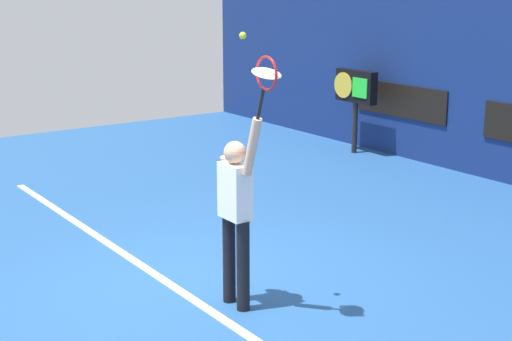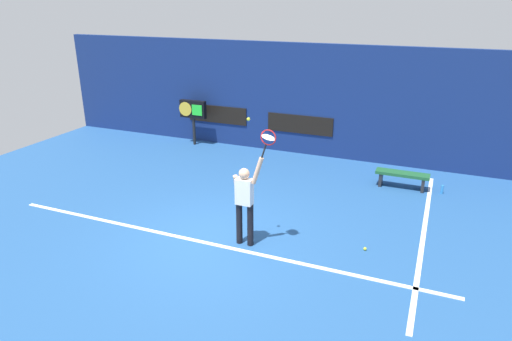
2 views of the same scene
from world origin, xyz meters
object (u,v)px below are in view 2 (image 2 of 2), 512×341
(tennis_player, at_px, (245,200))
(scoreboard_clock, at_px, (193,111))
(water_bottle, at_px, (442,190))
(tennis_racket, at_px, (268,139))
(spare_ball, at_px, (365,249))
(tennis_ball, at_px, (248,119))
(court_bench, at_px, (402,176))

(tennis_player, bearing_deg, scoreboard_clock, 128.19)
(water_bottle, bearing_deg, tennis_racket, -126.59)
(water_bottle, distance_m, spare_ball, 3.93)
(scoreboard_clock, bearing_deg, spare_ball, -36.02)
(tennis_player, height_order, tennis_racket, tennis_racket)
(scoreboard_clock, xyz_separation_m, water_bottle, (8.20, -1.29, -1.08))
(tennis_ball, relative_size, spare_ball, 1.00)
(tennis_racket, relative_size, water_bottle, 2.61)
(water_bottle, bearing_deg, tennis_ball, -130.21)
(tennis_player, xyz_separation_m, water_bottle, (3.74, 4.37, -0.89))
(tennis_racket, xyz_separation_m, tennis_ball, (-0.42, 0.04, 0.33))
(scoreboard_clock, bearing_deg, court_bench, -10.19)
(tennis_ball, relative_size, water_bottle, 0.28)
(tennis_racket, height_order, tennis_ball, tennis_ball)
(scoreboard_clock, height_order, court_bench, scoreboard_clock)
(tennis_player, xyz_separation_m, tennis_ball, (0.08, 0.04, 1.68))
(tennis_player, bearing_deg, water_bottle, 49.45)
(water_bottle, bearing_deg, tennis_player, -130.55)
(tennis_ball, distance_m, scoreboard_clock, 7.37)
(tennis_player, height_order, tennis_ball, tennis_ball)
(tennis_player, relative_size, court_bench, 1.41)
(scoreboard_clock, height_order, water_bottle, scoreboard_clock)
(scoreboard_clock, xyz_separation_m, spare_ball, (6.83, -4.97, -1.17))
(tennis_racket, xyz_separation_m, spare_ball, (1.89, 0.70, -2.32))
(tennis_player, relative_size, spare_ball, 29.07)
(tennis_player, bearing_deg, tennis_ball, 25.69)
(tennis_player, relative_size, tennis_ball, 29.07)
(spare_ball, bearing_deg, court_bench, 84.90)
(water_bottle, height_order, spare_ball, water_bottle)
(spare_ball, bearing_deg, tennis_ball, -164.06)
(tennis_player, height_order, scoreboard_clock, tennis_player)
(tennis_ball, bearing_deg, court_bench, 58.75)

